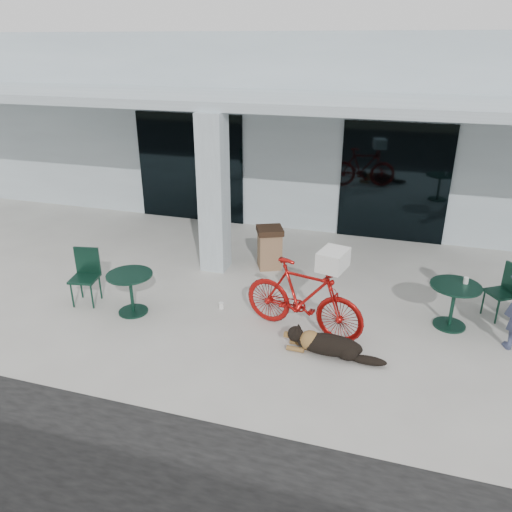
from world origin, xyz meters
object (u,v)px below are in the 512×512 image
(cafe_chair_near, at_px, (84,278))
(dog, at_px, (329,344))
(trash_receptacle, at_px, (270,248))
(bicycle, at_px, (303,298))
(cafe_chair_far_b, at_px, (501,292))
(cafe_table_near, at_px, (131,293))
(cafe_table_far, at_px, (452,306))

(cafe_chair_near, bearing_deg, dog, -14.91)
(trash_receptacle, bearing_deg, cafe_chair_near, -137.98)
(dog, bearing_deg, trash_receptacle, 122.67)
(bicycle, relative_size, trash_receptacle, 2.34)
(cafe_chair_far_b, bearing_deg, dog, -86.52)
(cafe_table_near, bearing_deg, dog, -4.61)
(cafe_table_far, xyz_separation_m, trash_receptacle, (-3.45, 1.37, 0.06))
(cafe_chair_near, height_order, trash_receptacle, cafe_chair_near)
(bicycle, height_order, cafe_table_near, bicycle)
(cafe_chair_far_b, bearing_deg, bicycle, -99.21)
(cafe_table_near, bearing_deg, trash_receptacle, 54.93)
(bicycle, relative_size, cafe_chair_far_b, 2.16)
(cafe_chair_far_b, bearing_deg, cafe_chair_near, -110.81)
(bicycle, distance_m, dog, 0.85)
(cafe_table_near, bearing_deg, cafe_table_far, 12.13)
(trash_receptacle, bearing_deg, dog, -58.60)
(dog, bearing_deg, cafe_chair_near, 176.86)
(cafe_chair_near, xyz_separation_m, cafe_chair_far_b, (6.93, 1.59, -0.03))
(cafe_table_near, distance_m, cafe_table_far, 5.32)
(bicycle, distance_m, cafe_table_far, 2.45)
(cafe_table_far, bearing_deg, cafe_table_near, -167.87)
(cafe_table_near, bearing_deg, cafe_chair_far_b, 15.47)
(dog, xyz_separation_m, trash_receptacle, (-1.69, 2.77, 0.24))
(cafe_chair_near, bearing_deg, cafe_chair_far_b, 2.46)
(bicycle, bearing_deg, cafe_chair_near, 105.80)
(bicycle, bearing_deg, cafe_table_near, 107.93)
(cafe_table_near, relative_size, cafe_chair_far_b, 0.83)
(bicycle, height_order, cafe_table_far, bicycle)
(cafe_table_near, distance_m, cafe_chair_near, 0.96)
(cafe_table_far, bearing_deg, cafe_chair_near, -170.25)
(dog, relative_size, cafe_chair_far_b, 1.22)
(dog, xyz_separation_m, cafe_table_near, (-3.44, 0.28, 0.17))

